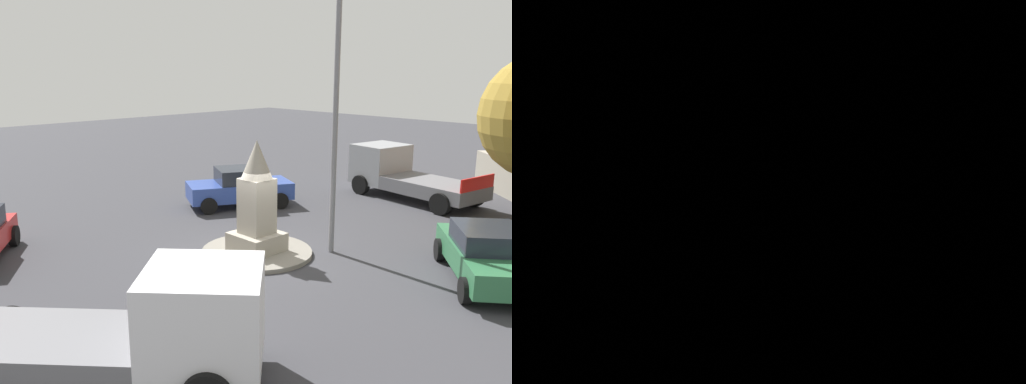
{
  "view_description": "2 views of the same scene",
  "coord_description": "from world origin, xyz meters",
  "views": [
    {
      "loc": [
        10.31,
        10.89,
        5.48
      ],
      "look_at": [
        -0.78,
        -0.87,
        1.62
      ],
      "focal_mm": 37.38,
      "sensor_mm": 36.0,
      "label": 1
    },
    {
      "loc": [
        -16.2,
        12.46,
        9.51
      ],
      "look_at": [
        0.23,
        0.47,
        1.84
      ],
      "focal_mm": 38.82,
      "sensor_mm": 36.0,
      "label": 2
    }
  ],
  "objects": [
    {
      "name": "ground_plane",
      "position": [
        0.0,
        0.0,
        0.0
      ],
      "size": [
        80.0,
        80.0,
        0.0
      ],
      "primitive_type": "plane",
      "color": "#38383D"
    },
    {
      "name": "traffic_island",
      "position": [
        0.0,
        0.0,
        0.07
      ],
      "size": [
        3.29,
        3.29,
        0.13
      ],
      "primitive_type": "cylinder",
      "color": "gray",
      "rests_on": "ground"
    },
    {
      "name": "monument",
      "position": [
        0.0,
        0.0,
        1.58
      ],
      "size": [
        1.33,
        1.33,
        3.29
      ],
      "color": "#9E9687",
      "rests_on": "traffic_island"
    },
    {
      "name": "streetlamp",
      "position": [
        -1.77,
        1.39,
        5.06
      ],
      "size": [
        3.73,
        0.28,
        8.35
      ],
      "color": "slate",
      "rests_on": "ground"
    },
    {
      "name": "car_red_near_island",
      "position": [
        6.46,
        -5.09,
        0.75
      ],
      "size": [
        3.69,
        4.34,
        1.47
      ],
      "color": "#B22323",
      "rests_on": "ground"
    },
    {
      "name": "car_blue_parked_left",
      "position": [
        -3.34,
        -4.53,
        0.78
      ],
      "size": [
        4.4,
        3.38,
        1.54
      ],
      "color": "#2D479E",
      "rests_on": "ground"
    },
    {
      "name": "car_green_waiting",
      "position": [
        -2.9,
        5.55,
        0.75
      ],
      "size": [
        4.25,
        3.93,
        1.46
      ],
      "color": "#2D6B42",
      "rests_on": "ground"
    },
    {
      "name": "truck_white_passing",
      "position": [
        5.94,
        3.4,
        1.02
      ],
      "size": [
        5.44,
        5.6,
        2.14
      ],
      "color": "silver",
      "rests_on": "ground"
    },
    {
      "name": "truck_grey_parked_right",
      "position": [
        -9.39,
        -0.94,
        0.99
      ],
      "size": [
        3.1,
        5.91,
        2.11
      ],
      "color": "gray",
      "rests_on": "ground"
    },
    {
      "name": "tree_near_wall",
      "position": [
        -7.76,
        6.38,
        4.36
      ],
      "size": [
        4.66,
        4.66,
        6.7
      ],
      "color": "brown",
      "rests_on": "ground"
    },
    {
      "name": "tree_mid_cluster",
      "position": [
        -9.55,
        4.38,
        3.77
      ],
      "size": [
        4.46,
        4.46,
        6.01
      ],
      "color": "brown",
      "rests_on": "ground"
    }
  ]
}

